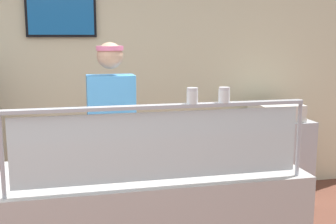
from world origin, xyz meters
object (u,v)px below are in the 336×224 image
parmesan_shaker (192,97)px  pizza_box_stack (276,111)px  pizza_tray (116,169)px  pepper_flake_shaker (224,96)px  pizza_server (111,167)px  worker_figure (112,136)px

parmesan_shaker → pizza_box_stack: 2.44m
pizza_tray → pepper_flake_shaker: size_ratio=4.70×
pizza_box_stack → pizza_server: bearing=-141.1°
parmesan_shaker → pepper_flake_shaker: size_ratio=1.02×
pizza_tray → parmesan_shaker: size_ratio=4.60×
worker_figure → pizza_box_stack: 2.00m
pizza_tray → pizza_server: (-0.04, -0.02, 0.02)m
pizza_tray → parmesan_shaker: 0.73m
pepper_flake_shaker → parmesan_shaker: bearing=180.0°
worker_figure → pizza_box_stack: (1.85, 0.77, -0.00)m
worker_figure → pepper_flake_shaker: bearing=-63.8°
pizza_server → worker_figure: size_ratio=0.16×
pepper_flake_shaker → pizza_box_stack: bearing=55.3°
pepper_flake_shaker → worker_figure: bearing=116.2°
pizza_tray → parmesan_shaker: bearing=-39.2°
pizza_tray → pizza_server: size_ratio=1.50×
pizza_server → pizza_box_stack: 2.49m
parmesan_shaker → worker_figure: worker_figure is taller
pizza_server → pepper_flake_shaker: 0.85m
pizza_server → parmesan_shaker: 0.72m
pizza_server → pizza_box_stack: pizza_box_stack is taller
pizza_tray → pizza_box_stack: (1.90, 1.54, 0.04)m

